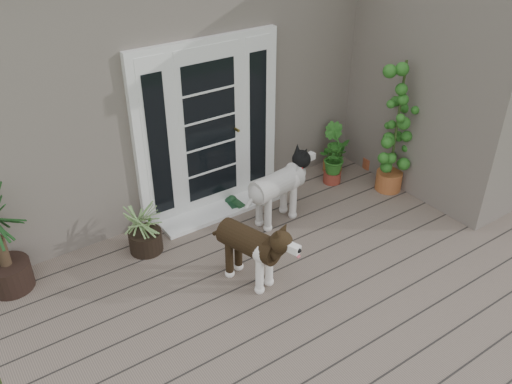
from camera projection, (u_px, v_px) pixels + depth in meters
deck at (338, 298)px, 5.49m from camera, size 6.20×4.60×0.12m
house_main at (148, 53)px, 7.69m from camera, size 7.40×4.00×3.10m
house_wing at (458, 76)px, 6.88m from camera, size 1.60×2.40×3.10m
door_unit at (209, 128)px, 6.35m from camera, size 1.90×0.14×2.15m
door_step at (221, 209)px, 6.76m from camera, size 1.60×0.40×0.05m
brindle_dog at (249, 252)px, 5.45m from camera, size 0.63×0.96×0.74m
white_dog at (277, 194)px, 6.39m from camera, size 0.96×0.51×0.76m
spider_plant at (144, 226)px, 5.92m from camera, size 0.68×0.68×0.67m
herb_a at (333, 165)px, 7.25m from camera, size 0.57×0.57×0.53m
herb_b at (333, 154)px, 7.54m from camera, size 0.43×0.43×0.51m
herb_c at (374, 152)px, 7.64m from camera, size 0.31×0.31×0.48m
sapling at (397, 127)px, 6.75m from camera, size 0.70×0.70×1.85m
clog_left at (236, 203)px, 6.84m from camera, size 0.16×0.32×0.09m
clog_right at (232, 204)px, 6.83m from camera, size 0.16×0.28×0.08m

